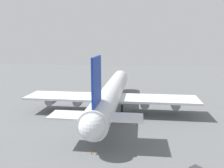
{
  "coord_description": "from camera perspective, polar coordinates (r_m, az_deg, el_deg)",
  "views": [
    {
      "loc": [
        -76.3,
        -9.72,
        23.84
      ],
      "look_at": [
        0.0,
        0.0,
        9.17
      ],
      "focal_mm": 37.13,
      "sensor_mm": 36.0,
      "label": 1
    }
  ],
  "objects": [
    {
      "name": "safety_cone_tail",
      "position": [
        51.53,
        -5.17,
        -16.44
      ],
      "size": [
        0.41,
        0.41,
        0.59
      ],
      "primitive_type": "cone",
      "color": "orange",
      "rests_on": "ground_plane"
    },
    {
      "name": "safety_cone_nose",
      "position": [
        110.74,
        3.0,
        -1.5
      ],
      "size": [
        0.4,
        0.4,
        0.57
      ],
      "primitive_type": "cone",
      "color": "orange",
      "rests_on": "ground_plane"
    },
    {
      "name": "cargo_airplane",
      "position": [
        78.71,
        -0.02,
        -2.2
      ],
      "size": [
        70.26,
        55.95,
        20.38
      ],
      "color": "silver",
      "rests_on": "ground_plane"
    },
    {
      "name": "ground_plane",
      "position": [
        80.53,
        -0.0,
        -6.42
      ],
      "size": [
        281.03,
        281.03,
        0.0
      ],
      "primitive_type": "plane",
      "color": "slate"
    }
  ]
}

